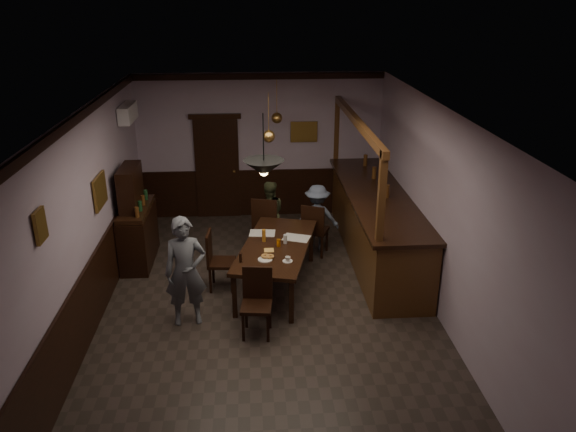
{
  "coord_description": "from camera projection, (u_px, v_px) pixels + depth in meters",
  "views": [
    {
      "loc": [
        -0.2,
        -7.28,
        4.48
      ],
      "look_at": [
        0.37,
        0.98,
        1.15
      ],
      "focal_mm": 35.0,
      "sensor_mm": 36.0,
      "label": 1
    }
  ],
  "objects": [
    {
      "name": "newspaper_right",
      "position": [
        297.0,
        238.0,
        9.1
      ],
      "size": [
        0.5,
        0.43,
        0.01
      ],
      "primitive_type": "cube",
      "rotation": [
        0.0,
        0.0,
        -0.35
      ],
      "color": "silver",
      "rests_on": "dining_table"
    },
    {
      "name": "water_glass",
      "position": [
        285.0,
        239.0,
        8.88
      ],
      "size": [
        0.06,
        0.06,
        0.15
      ],
      "primitive_type": "cylinder",
      "color": "silver",
      "rests_on": "dining_table"
    },
    {
      "name": "chair_near",
      "position": [
        257.0,
        298.0,
        7.75
      ],
      "size": [
        0.46,
        0.46,
        0.96
      ],
      "rotation": [
        0.0,
        0.0,
        -0.12
      ],
      "color": "black",
      "rests_on": "ground"
    },
    {
      "name": "napkin",
      "position": [
        269.0,
        250.0,
        8.68
      ],
      "size": [
        0.18,
        0.18,
        0.0
      ],
      "primitive_type": "cube",
      "rotation": [
        0.0,
        0.0,
        -0.25
      ],
      "color": "#E6AE54",
      "rests_on": "dining_table"
    },
    {
      "name": "pepper_mill",
      "position": [
        241.0,
        258.0,
        8.27
      ],
      "size": [
        0.04,
        0.04,
        0.14
      ],
      "primitive_type": "cylinder",
      "color": "black",
      "rests_on": "dining_table"
    },
    {
      "name": "picture_back",
      "position": [
        304.0,
        132.0,
        11.47
      ],
      "size": [
        0.55,
        0.04,
        0.42
      ],
      "color": "olive",
      "rests_on": "ground"
    },
    {
      "name": "beer_glass",
      "position": [
        264.0,
        235.0,
        8.95
      ],
      "size": [
        0.06,
        0.06,
        0.2
      ],
      "primitive_type": "cylinder",
      "color": "#BF721E",
      "rests_on": "dining_table"
    },
    {
      "name": "door_back",
      "position": [
        217.0,
        169.0,
        11.63
      ],
      "size": [
        0.9,
        0.06,
        2.1
      ],
      "primitive_type": "cube",
      "color": "black",
      "rests_on": "ground"
    },
    {
      "name": "soda_can",
      "position": [
        279.0,
        243.0,
        8.79
      ],
      "size": [
        0.07,
        0.07,
        0.12
      ],
      "primitive_type": "cylinder",
      "color": "orange",
      "rests_on": "dining_table"
    },
    {
      "name": "chair_far_left",
      "position": [
        266.0,
        222.0,
        10.16
      ],
      "size": [
        0.56,
        0.56,
        1.06
      ],
      "rotation": [
        0.0,
        0.0,
        2.9
      ],
      "color": "black",
      "rests_on": "ground"
    },
    {
      "name": "saucer",
      "position": [
        288.0,
        261.0,
        8.32
      ],
      "size": [
        0.15,
        0.15,
        0.01
      ],
      "primitive_type": "cylinder",
      "color": "white",
      "rests_on": "dining_table"
    },
    {
      "name": "bar_counter",
      "position": [
        375.0,
        221.0,
        10.06
      ],
      "size": [
        1.05,
        4.5,
        2.52
      ],
      "color": "#513015",
      "rests_on": "ground"
    },
    {
      "name": "pastry_ring_a",
      "position": [
        265.0,
        256.0,
        8.41
      ],
      "size": [
        0.13,
        0.13,
        0.04
      ],
      "primitive_type": "torus",
      "color": "#C68C47",
      "rests_on": "pastry_plate"
    },
    {
      "name": "dining_table",
      "position": [
        276.0,
        248.0,
        8.9
      ],
      "size": [
        1.51,
        2.38,
        0.75
      ],
      "rotation": [
        0.0,
        0.0,
        -0.25
      ],
      "color": "black",
      "rests_on": "ground"
    },
    {
      "name": "person_seated_right",
      "position": [
        317.0,
        218.0,
        10.26
      ],
      "size": [
        0.85,
        0.54,
        1.25
      ],
      "primitive_type": "imported",
      "rotation": [
        0.0,
        0.0,
        3.04
      ],
      "color": "slate",
      "rests_on": "ground"
    },
    {
      "name": "coffee_cup",
      "position": [
        288.0,
        259.0,
        8.28
      ],
      "size": [
        0.1,
        0.1,
        0.07
      ],
      "primitive_type": "imported",
      "rotation": [
        0.0,
        0.0,
        -0.25
      ],
      "color": "white",
      "rests_on": "saucer"
    },
    {
      "name": "pendant_brass_far",
      "position": [
        277.0,
        118.0,
        10.35
      ],
      "size": [
        0.2,
        0.2,
        0.81
      ],
      "color": "#BF8C3F",
      "rests_on": "ground"
    },
    {
      "name": "pastry_plate",
      "position": [
        265.0,
        259.0,
        8.36
      ],
      "size": [
        0.22,
        0.22,
        0.01
      ],
      "primitive_type": "cylinder",
      "color": "white",
      "rests_on": "dining_table"
    },
    {
      "name": "person_standing",
      "position": [
        186.0,
        272.0,
        7.88
      ],
      "size": [
        0.64,
        0.47,
        1.62
      ],
      "primitive_type": "imported",
      "rotation": [
        0.0,
        0.0,
        0.15
      ],
      "color": "#555861",
      "rests_on": "ground"
    },
    {
      "name": "room",
      "position": [
        267.0,
        220.0,
        7.86
      ],
      "size": [
        5.01,
        8.01,
        3.01
      ],
      "color": "#2D2621",
      "rests_on": "ground"
    },
    {
      "name": "picture_left_small",
      "position": [
        40.0,
        226.0,
        5.98
      ],
      "size": [
        0.04,
        0.28,
        0.36
      ],
      "color": "olive",
      "rests_on": "ground"
    },
    {
      "name": "pastry_ring_b",
      "position": [
        270.0,
        256.0,
        8.39
      ],
      "size": [
        0.13,
        0.13,
        0.04
      ],
      "primitive_type": "torus",
      "color": "#C68C47",
      "rests_on": "pastry_plate"
    },
    {
      "name": "chair_side",
      "position": [
        217.0,
        258.0,
        8.91
      ],
      "size": [
        0.45,
        0.45,
        0.97
      ],
      "rotation": [
        0.0,
        0.0,
        1.5
      ],
      "color": "black",
      "rests_on": "ground"
    },
    {
      "name": "pendant_iron",
      "position": [
        264.0,
        168.0,
        7.58
      ],
      "size": [
        0.56,
        0.56,
        0.86
      ],
      "color": "black",
      "rests_on": "ground"
    },
    {
      "name": "newspaper_left",
      "position": [
        262.0,
        233.0,
        9.28
      ],
      "size": [
        0.45,
        0.34,
        0.01
      ],
      "primitive_type": "cube",
      "rotation": [
        0.0,
        0.0,
        -0.11
      ],
      "color": "silver",
      "rests_on": "dining_table"
    },
    {
      "name": "picture_left_large",
      "position": [
        100.0,
        191.0,
        8.37
      ],
      "size": [
        0.04,
        0.62,
        0.48
      ],
      "color": "olive",
      "rests_on": "ground"
    },
    {
      "name": "pendant_brass_mid",
      "position": [
        269.0,
        136.0,
        9.04
      ],
      "size": [
        0.2,
        0.2,
        0.81
      ],
      "color": "#BF8C3F",
      "rests_on": "ground"
    },
    {
      "name": "chair_far_right",
      "position": [
        314.0,
        228.0,
        10.04
      ],
      "size": [
        0.56,
        0.56,
        0.98
      ],
      "rotation": [
        0.0,
        0.0,
        2.74
      ],
      "color": "black",
      "rests_on": "ground"
    },
    {
      "name": "person_seated_left",
      "position": [
        269.0,
        214.0,
        10.41
      ],
      "size": [
        0.64,
        0.51,
        1.26
      ],
      "primitive_type": "imported",
      "rotation": [
        0.0,
        0.0,
        3.2
      ],
      "color": "#485030",
      "rests_on": "ground"
    },
    {
      "name": "ac_unit",
      "position": [
        128.0,
        113.0,
        10.04
      ],
      "size": [
        0.2,
        0.85,
        0.3
      ],
      "color": "white",
      "rests_on": "ground"
    },
    {
      "name": "sideboard",
      "position": [
        137.0,
        225.0,
        9.75
      ],
      "size": [
        0.47,
        1.32,
        1.75
      ],
      "color": "black",
      "rests_on": "ground"
    }
  ]
}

